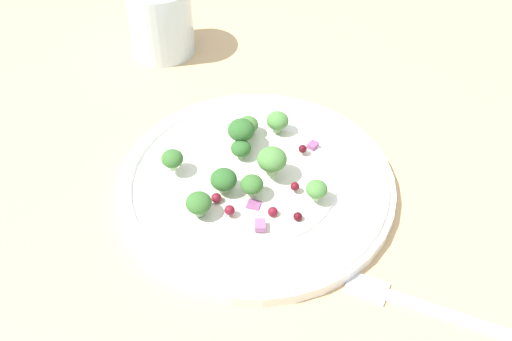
{
  "coord_description": "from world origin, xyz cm",
  "views": [
    {
      "loc": [
        -20.79,
        -38.12,
        46.31
      ],
      "look_at": [
        -2.71,
        1.01,
        2.7
      ],
      "focal_mm": 44.42,
      "sensor_mm": 36.0,
      "label": 1
    }
  ],
  "objects": [
    {
      "name": "ground_plane",
      "position": [
        0.0,
        0.0,
        -1.0
      ],
      "size": [
        180.0,
        180.0,
        2.0
      ],
      "primitive_type": "cube",
      "color": "tan"
    },
    {
      "name": "plate",
      "position": [
        -2.71,
        1.01,
        0.86
      ],
      "size": [
        27.48,
        27.48,
        1.7
      ],
      "color": "white",
      "rests_on": "ground_plane"
    },
    {
      "name": "dressing_pool",
      "position": [
        -2.71,
        1.01,
        1.3
      ],
      "size": [
        15.94,
        15.94,
        0.2
      ],
      "primitive_type": "cylinder",
      "color": "white",
      "rests_on": "plate"
    },
    {
      "name": "broccoli_floret_0",
      "position": [
        -3.97,
        -0.77,
        2.95
      ],
      "size": [
        2.19,
        2.19,
        2.21
      ],
      "color": "#9EC684",
      "rests_on": "plate"
    },
    {
      "name": "broccoli_floret_1",
      "position": [
        -2.04,
        6.06,
        3.55
      ],
      "size": [
        2.76,
        2.76,
        2.8
      ],
      "color": "#ADD18E",
      "rests_on": "plate"
    },
    {
      "name": "broccoli_floret_2",
      "position": [
        1.29,
        -3.86,
        2.94
      ],
      "size": [
        2.05,
        2.05,
        2.07
      ],
      "color": "#ADD18E",
      "rests_on": "plate"
    },
    {
      "name": "broccoli_floret_3",
      "position": [
        2.33,
        6.56,
        2.84
      ],
      "size": [
        2.34,
        2.34,
        2.37
      ],
      "color": "#8EB77A",
      "rests_on": "plate"
    },
    {
      "name": "broccoli_floret_4",
      "position": [
        -1.13,
        0.78,
        3.7
      ],
      "size": [
        2.9,
        2.9,
        2.93
      ],
      "color": "#8EB77A",
      "rests_on": "plate"
    },
    {
      "name": "broccoli_floret_5",
      "position": [
        -6.13,
        0.96,
        2.91
      ],
      "size": [
        2.56,
        2.56,
        2.59
      ],
      "color": "#8EB77A",
      "rests_on": "plate"
    },
    {
      "name": "broccoli_floret_6",
      "position": [
        -0.71,
        7.39,
        2.73
      ],
      "size": [
        2.2,
        2.2,
        2.23
      ],
      "color": "#9EC684",
      "rests_on": "plate"
    },
    {
      "name": "broccoli_floret_7",
      "position": [
        -9.69,
        5.4,
        3.22
      ],
      "size": [
        2.17,
        2.17,
        2.19
      ],
      "color": "#ADD18E",
      "rests_on": "plate"
    },
    {
      "name": "broccoli_floret_8",
      "position": [
        -2.73,
        4.6,
        2.54
      ],
      "size": [
        2.05,
        2.05,
        2.08
      ],
      "color": "#9EC684",
      "rests_on": "plate"
    },
    {
      "name": "broccoli_floret_9",
      "position": [
        -9.36,
        -0.82,
        2.91
      ],
      "size": [
        2.42,
        2.42,
        2.45
      ],
      "color": "#8EB77A",
      "rests_on": "plate"
    },
    {
      "name": "cranberry_0",
      "position": [
        -6.87,
        -2.18,
        2.18
      ],
      "size": [
        0.97,
        0.97,
        0.97
      ],
      "primitive_type": "sphere",
      "color": "maroon",
      "rests_on": "plate"
    },
    {
      "name": "cranberry_1",
      "position": [
        0.0,
        -2.01,
        2.16
      ],
      "size": [
        0.87,
        0.87,
        0.87
      ],
      "primitive_type": "sphere",
      "color": "maroon",
      "rests_on": "plate"
    },
    {
      "name": "cranberry_2",
      "position": [
        -3.18,
        -3.74,
        1.79
      ],
      "size": [
        0.96,
        0.96,
        0.96
      ],
      "primitive_type": "sphere",
      "color": "maroon",
      "rests_on": "plate"
    },
    {
      "name": "cranberry_3",
      "position": [
        -7.33,
        0.15,
        1.88
      ],
      "size": [
        0.98,
        0.98,
        0.98
      ],
      "primitive_type": "sphere",
      "color": "maroon",
      "rests_on": "plate"
    },
    {
      "name": "cranberry_4",
      "position": [
        -1.33,
        -5.21,
        1.77
      ],
      "size": [
        0.85,
        0.85,
        0.85
      ],
      "primitive_type": "sphere",
      "color": "#4C0A14",
      "rests_on": "plate"
    },
    {
      "name": "cranberry_5",
      "position": [
        3.11,
        2.3,
        2.18
      ],
      "size": [
        0.86,
        0.86,
        0.86
      ],
      "primitive_type": "sphere",
      "color": "#4C0A14",
      "rests_on": "plate"
    },
    {
      "name": "onion_bit_0",
      "position": [
        -4.3,
        -1.92,
        1.37
      ],
      "size": [
        1.74,
        1.73,
        0.34
      ],
      "primitive_type": "cube",
      "rotation": [
        0.0,
        0.0,
        2.44
      ],
      "color": "#934C84",
      "rests_on": "plate"
    },
    {
      "name": "onion_bit_1",
      "position": [
        -4.97,
        -4.78,
        1.88
      ],
      "size": [
        1.41,
        1.52,
        0.58
      ],
      "primitive_type": "cube",
      "rotation": [
        0.0,
        0.0,
        1.12
      ],
      "color": "#A35B93",
      "rests_on": "plate"
    },
    {
      "name": "onion_bit_2",
      "position": [
        4.61,
        2.84,
        1.62
      ],
      "size": [
        1.33,
        1.23,
        0.54
      ],
      "primitive_type": "cube",
      "rotation": [
        0.0,
        0.0,
        2.03
      ],
      "color": "#934C84",
      "rests_on": "plate"
    },
    {
      "name": "fork",
      "position": [
        5.28,
        -18.4,
        0.25
      ],
      "size": [
        13.83,
        14.98,
        0.5
      ],
      "color": "silver",
      "rests_on": "ground_plane"
    },
    {
      "name": "water_glass",
      "position": [
        -3.09,
        27.87,
        4.41
      ],
      "size": [
        7.8,
        7.8,
        8.83
      ],
      "primitive_type": "cylinder",
      "color": "silver",
      "rests_on": "ground_plane"
    }
  ]
}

